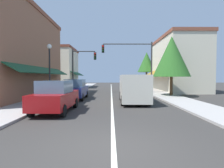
{
  "coord_description": "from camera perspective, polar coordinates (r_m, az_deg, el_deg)",
  "views": [
    {
      "loc": [
        -0.07,
        -4.86,
        1.97
      ],
      "look_at": [
        0.05,
        14.1,
        1.22
      ],
      "focal_mm": 28.59,
      "sensor_mm": 36.0,
      "label": 1
    }
  ],
  "objects": [
    {
      "name": "tree_right_far",
      "position": [
        31.78,
        11.01,
        6.84
      ],
      "size": [
        3.13,
        3.13,
        6.27
      ],
      "color": "#4C331E",
      "rests_on": "ground"
    },
    {
      "name": "storefront_right_block",
      "position": [
        26.6,
        20.23,
        5.95
      ],
      "size": [
        6.18,
        10.2,
        7.48
      ],
      "color": "beige",
      "rests_on": "ground"
    },
    {
      "name": "tree_right_near",
      "position": [
        18.98,
        18.52,
        8.31
      ],
      "size": [
        3.67,
        3.67,
        6.04
      ],
      "color": "#4C331E",
      "rests_on": "ground"
    },
    {
      "name": "parked_car_second_left",
      "position": [
        16.08,
        -11.6,
        -1.67
      ],
      "size": [
        1.8,
        4.11,
        1.77
      ],
      "rotation": [
        0.0,
        0.0,
        -0.0
      ],
      "color": "navy",
      "rests_on": "ground"
    },
    {
      "name": "storefront_far_left",
      "position": [
        34.23,
        -16.47,
        4.92
      ],
      "size": [
        6.79,
        8.2,
        7.22
      ],
      "color": "beige",
      "rests_on": "ground"
    },
    {
      "name": "sidewalk_left",
      "position": [
        23.57,
        -13.68,
        -2.44
      ],
      "size": [
        2.6,
        56.0,
        0.12
      ],
      "primitive_type": "cube",
      "color": "#A39E99",
      "rests_on": "ground"
    },
    {
      "name": "lane_center_stripe",
      "position": [
        22.94,
        -0.17,
        -2.65
      ],
      "size": [
        0.14,
        52.0,
        0.01
      ],
      "primitive_type": "cube",
      "color": "silver",
      "rests_on": "ground"
    },
    {
      "name": "parked_car_nearest_left",
      "position": [
        10.52,
        -17.48,
        -3.78
      ],
      "size": [
        1.85,
        4.13,
        1.77
      ],
      "rotation": [
        0.0,
        0.0,
        -0.02
      ],
      "color": "maroon",
      "rests_on": "ground"
    },
    {
      "name": "traffic_signal_mast_arm",
      "position": [
        21.62,
        7.24,
        8.27
      ],
      "size": [
        6.05,
        0.5,
        6.14
      ],
      "color": "#333333",
      "rests_on": "ground"
    },
    {
      "name": "ground_plane",
      "position": [
        22.94,
        -0.17,
        -2.66
      ],
      "size": [
        80.0,
        80.0,
        0.0
      ],
      "primitive_type": "plane",
      "color": "#33302D"
    },
    {
      "name": "storefront_left_block",
      "position": [
        19.44,
        -29.69,
        8.7
      ],
      "size": [
        6.69,
        14.2,
        8.49
      ],
      "color": "#8E5B42",
      "rests_on": "ground"
    },
    {
      "name": "street_lamp_left_near",
      "position": [
        14.68,
        -19.35,
        6.41
      ],
      "size": [
        0.36,
        0.36,
        4.51
      ],
      "color": "black",
      "rests_on": "ground"
    },
    {
      "name": "traffic_signal_left_corner",
      "position": [
        22.48,
        -9.96,
        6.28
      ],
      "size": [
        3.02,
        0.5,
        5.39
      ],
      "color": "#333333",
      "rests_on": "ground"
    },
    {
      "name": "sidewalk_right",
      "position": [
        23.61,
        13.31,
        -2.43
      ],
      "size": [
        2.6,
        56.0,
        0.12
      ],
      "primitive_type": "cube",
      "color": "#A39E99",
      "rests_on": "ground"
    },
    {
      "name": "van_in_lane",
      "position": [
        13.78,
        6.83,
        -1.17
      ],
      "size": [
        2.08,
        5.22,
        2.12
      ],
      "rotation": [
        0.0,
        0.0,
        -0.02
      ],
      "color": "beige",
      "rests_on": "ground"
    }
  ]
}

